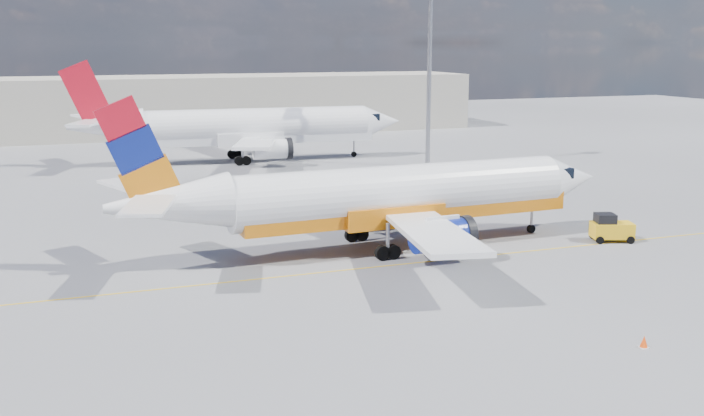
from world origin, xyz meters
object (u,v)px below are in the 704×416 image
object	(u,v)px
main_jet	(386,196)
second_jet	(248,128)
gse_tug	(611,228)
traffic_cone	(644,342)

from	to	relation	value
main_jet	second_jet	world-z (taller)	second_jet
gse_tug	traffic_cone	size ratio (longest dim) A/B	5.38
main_jet	gse_tug	distance (m)	14.94
main_jet	gse_tug	xyz separation A→B (m)	(14.38, -3.23, -2.45)
second_jet	traffic_cone	xyz separation A→B (m)	(4.04, -57.73, -3.38)
second_jet	gse_tug	distance (m)	44.70
gse_tug	second_jet	bearing A→B (deg)	127.21
gse_tug	main_jet	bearing A→B (deg)	-174.23
main_jet	traffic_cone	size ratio (longest dim) A/B	61.40
second_jet	traffic_cone	size ratio (longest dim) A/B	67.50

